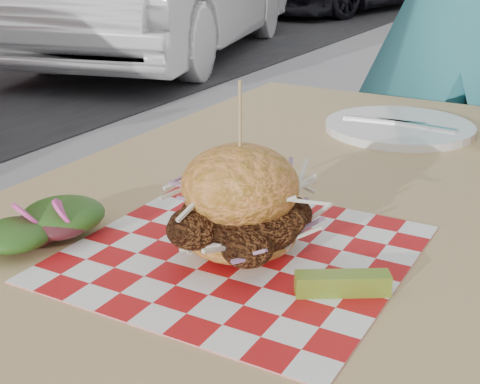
% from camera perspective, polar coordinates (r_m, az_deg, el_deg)
% --- Properties ---
extents(patio_table, '(0.80, 1.20, 0.75)m').
position_cam_1_polar(patio_table, '(1.00, 7.49, -3.79)').
color(patio_table, tan).
rests_on(patio_table, ground).
extents(patio_chair, '(0.49, 0.49, 0.95)m').
position_cam_1_polar(patio_chair, '(1.98, 18.32, 4.42)').
color(patio_chair, tan).
rests_on(patio_chair, ground).
extents(paper_liner, '(0.36, 0.36, 0.00)m').
position_cam_1_polar(paper_liner, '(0.76, -0.00, -5.19)').
color(paper_liner, red).
rests_on(paper_liner, patio_table).
extents(sandwich, '(0.17, 0.17, 0.20)m').
position_cam_1_polar(sandwich, '(0.74, 0.00, -1.33)').
color(sandwich, '#E88841').
rests_on(sandwich, paper_liner).
extents(pickle_spear, '(0.09, 0.07, 0.02)m').
position_cam_1_polar(pickle_spear, '(0.68, 8.74, -7.73)').
color(pickle_spear, olive).
rests_on(pickle_spear, paper_liner).
extents(side_salad, '(0.14, 0.14, 0.05)m').
position_cam_1_polar(side_salad, '(0.81, -16.22, -3.40)').
color(side_salad, '#3F1419').
rests_on(side_salad, patio_table).
extents(place_setting, '(0.27, 0.27, 0.02)m').
position_cam_1_polar(place_setting, '(1.27, 13.44, 5.42)').
color(place_setting, white).
rests_on(place_setting, patio_table).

